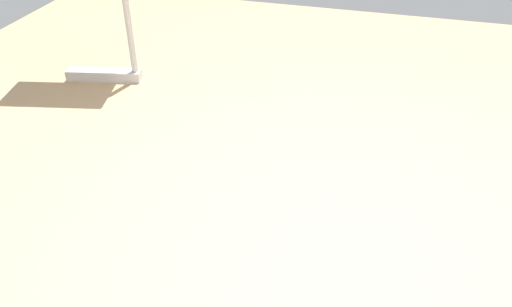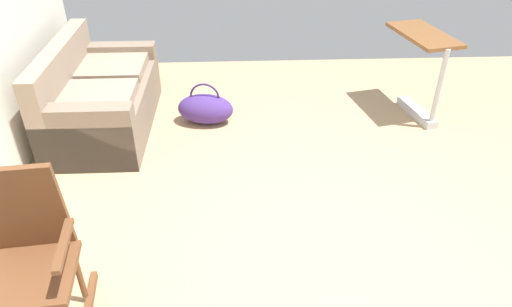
{
  "view_description": "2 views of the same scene",
  "coord_description": "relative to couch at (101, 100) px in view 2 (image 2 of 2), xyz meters",
  "views": [
    {
      "loc": [
        -0.39,
        2.23,
        1.91
      ],
      "look_at": [
        0.05,
        0.64,
        0.79
      ],
      "focal_mm": 36.92,
      "sensor_mm": 36.0,
      "label": 1
    },
    {
      "loc": [
        -2.42,
        0.7,
        2.38
      ],
      "look_at": [
        0.24,
        0.57,
        0.63
      ],
      "focal_mm": 33.18,
      "sensor_mm": 36.0,
      "label": 2
    }
  ],
  "objects": [
    {
      "name": "ground_plane",
      "position": [
        -1.75,
        -2.01,
        -0.31
      ],
      "size": [
        6.79,
        6.79,
        0.0
      ],
      "primitive_type": "plane",
      "color": "tan"
    },
    {
      "name": "couch",
      "position": [
        0.0,
        0.0,
        0.0
      ],
      "size": [
        1.6,
        0.85,
        0.85
      ],
      "color": "#7D6C5C",
      "rests_on": "ground"
    },
    {
      "name": "rocking_chair",
      "position": [
        -2.3,
        -0.17,
        0.2
      ],
      "size": [
        0.81,
        0.55,
        1.05
      ],
      "color": "brown",
      "rests_on": "ground"
    },
    {
      "name": "overbed_table",
      "position": [
        0.15,
        -3.17,
        0.23
      ],
      "size": [
        0.88,
        0.56,
        0.84
      ],
      "color": "#B2B5BA",
      "rests_on": "ground"
    },
    {
      "name": "duffel_bag",
      "position": [
        0.05,
        -1.0,
        -0.15
      ],
      "size": [
        0.41,
        0.6,
        0.43
      ],
      "color": "#472D7A",
      "rests_on": "ground"
    }
  ]
}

